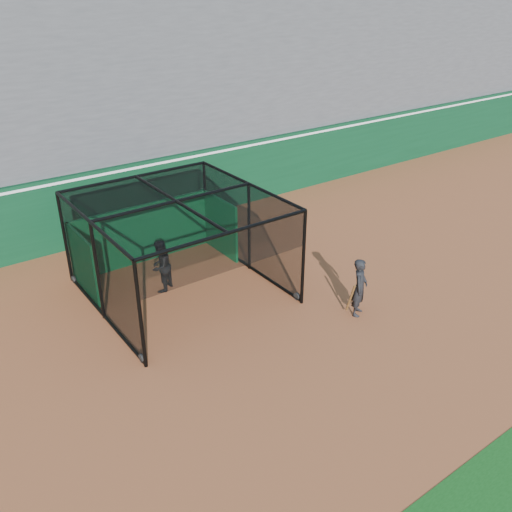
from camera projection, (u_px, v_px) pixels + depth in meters
ground at (284, 341)px, 13.54m from camera, size 120.00×120.00×0.00m
outfield_wall at (134, 196)px, 19.08m from camera, size 50.00×0.50×2.50m
grandstand at (83, 87)px, 20.35m from camera, size 50.00×7.85×8.95m
batting_cage at (179, 248)px, 15.12m from camera, size 4.85×5.15×2.79m
batter at (161, 266)px, 15.45m from camera, size 0.96×0.92×1.56m
on_deck_player at (359, 287)px, 14.31m from camera, size 0.71×0.66×1.64m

